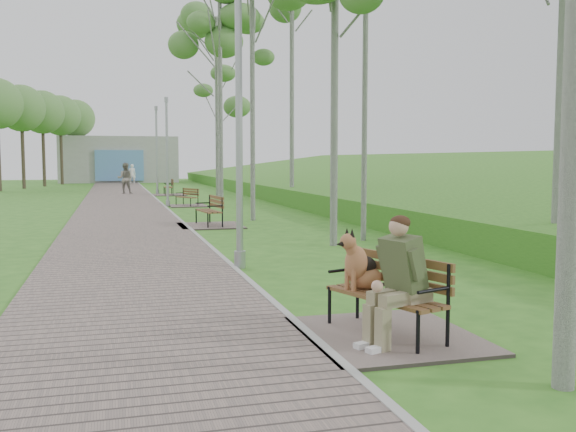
# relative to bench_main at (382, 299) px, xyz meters

# --- Properties ---
(ground) EXTENTS (120.00, 120.00, 0.00)m
(ground) POSITION_rel_bench_main_xyz_m (-0.75, 1.51, -0.46)
(ground) COLOR #326B20
(ground) RESTS_ON ground
(walkway) EXTENTS (3.50, 67.00, 0.04)m
(walkway) POSITION_rel_bench_main_xyz_m (-2.50, 23.01, -0.44)
(walkway) COLOR #6A5C56
(walkway) RESTS_ON ground
(kerb) EXTENTS (0.10, 67.00, 0.05)m
(kerb) POSITION_rel_bench_main_xyz_m (-0.75, 23.01, -0.43)
(kerb) COLOR #999993
(kerb) RESTS_ON ground
(embankment) EXTENTS (14.00, 70.00, 1.60)m
(embankment) POSITION_rel_bench_main_xyz_m (11.25, 21.51, -0.46)
(embankment) COLOR #54982F
(embankment) RESTS_ON ground
(building_north) EXTENTS (10.00, 5.20, 4.00)m
(building_north) POSITION_rel_bench_main_xyz_m (-2.25, 52.48, 1.54)
(building_north) COLOR #9E9E99
(building_north) RESTS_ON ground
(bench_main) EXTENTS (1.87, 2.08, 1.63)m
(bench_main) POSITION_rel_bench_main_xyz_m (0.00, 0.00, 0.00)
(bench_main) COLOR #6A5C56
(bench_main) RESTS_ON ground
(bench_second) EXTENTS (1.85, 2.06, 1.14)m
(bench_second) POSITION_rel_bench_main_xyz_m (-0.09, 12.58, -0.25)
(bench_second) COLOR #6A5C56
(bench_second) RESTS_ON ground
(bench_third) EXTENTS (1.55, 1.72, 0.95)m
(bench_third) POSITION_rel_bench_main_xyz_m (0.21, 21.14, -0.29)
(bench_third) COLOR #6A5C56
(bench_third) RESTS_ON ground
(bench_far) EXTENTS (1.82, 2.03, 1.12)m
(bench_far) POSITION_rel_bench_main_xyz_m (0.17, 30.05, -0.25)
(bench_far) COLOR #6A5C56
(bench_far) RESTS_ON ground
(lamp_post_near) EXTENTS (0.21, 0.21, 5.49)m
(lamp_post_near) POSITION_rel_bench_main_xyz_m (-0.62, 5.06, 2.11)
(lamp_post_near) COLOR #9A9DA2
(lamp_post_near) RESTS_ON ground
(lamp_post_second) EXTENTS (0.18, 0.18, 4.63)m
(lamp_post_second) POSITION_rel_bench_main_xyz_m (-0.59, 21.22, 1.70)
(lamp_post_second) COLOR #9A9DA2
(lamp_post_second) RESTS_ON ground
(lamp_post_third) EXTENTS (0.19, 0.19, 5.02)m
(lamp_post_third) POSITION_rel_bench_main_xyz_m (-0.38, 30.94, 1.89)
(lamp_post_third) COLOR #9A9DA2
(lamp_post_third) RESTS_ON ground
(pedestrian_near) EXTENTS (0.62, 0.44, 1.62)m
(pedestrian_near) POSITION_rel_bench_main_xyz_m (-1.28, 48.01, 0.35)
(pedestrian_near) COLOR white
(pedestrian_near) RESTS_ON ground
(pedestrian_far) EXTENTS (0.97, 0.80, 1.82)m
(pedestrian_far) POSITION_rel_bench_main_xyz_m (-2.15, 31.91, 0.45)
(pedestrian_far) COLOR gray
(pedestrian_far) RESTS_ON ground
(birch_mid_b) EXTENTS (2.45, 2.45, 10.33)m
(birch_mid_b) POSITION_rel_bench_main_xyz_m (4.70, 20.47, 7.65)
(birch_mid_b) COLOR silver
(birch_mid_b) RESTS_ON ground
(birch_mid_c) EXTENTS (2.80, 2.80, 9.56)m
(birch_mid_c) POSITION_rel_bench_main_xyz_m (1.61, 20.59, 7.04)
(birch_mid_c) COLOR silver
(birch_mid_c) RESTS_ON ground
(birch_far_a) EXTENTS (2.39, 2.39, 8.12)m
(birch_far_a) POSITION_rel_bench_main_xyz_m (3.19, 30.22, 5.91)
(birch_far_a) COLOR silver
(birch_far_a) RESTS_ON ground
(birch_far_b) EXTENTS (2.95, 2.95, 9.36)m
(birch_far_b) POSITION_rel_bench_main_xyz_m (2.25, 25.56, 6.89)
(birch_far_b) COLOR silver
(birch_far_b) RESTS_ON ground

